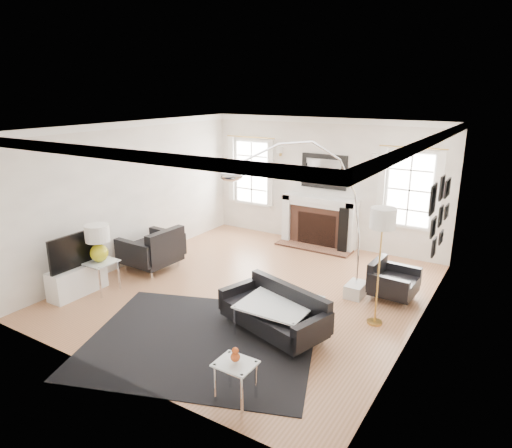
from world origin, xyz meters
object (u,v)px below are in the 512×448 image
Objects in this scene: armchair_right at (391,282)px; arc_floor_lamp at (298,215)px; armchair_left at (154,250)px; coffee_table at (279,304)px; sofa at (276,313)px; gourd_lamp at (98,241)px; fireplace at (319,222)px.

arc_floor_lamp is (-1.31, -0.91, 1.18)m from armchair_right.
armchair_left reaches higher than armchair_right.
arc_floor_lamp is (-0.23, 0.99, 1.06)m from coffee_table.
sofa reaches higher than coffee_table.
fireplace is at bearing 62.28° from gourd_lamp.
fireplace is 3.95m from sofa.
gourd_lamp is at bearing -173.23° from sofa.
armchair_right is 1.99m from arc_floor_lamp.
armchair_right is at bearing 28.35° from gourd_lamp.
armchair_left is at bearing 166.44° from coffee_table.
armchair_left reaches higher than sofa.
gourd_lamp is (-0.07, -1.21, 0.53)m from armchair_left.
fireplace is 4.74m from gourd_lamp.
arc_floor_lamp reaches higher than armchair_right.
gourd_lamp reaches higher than armchair_right.
gourd_lamp is (-4.35, -2.35, 0.63)m from armchair_right.
armchair_left is at bearing 165.36° from sofa.
sofa is 2.19× the size of armchair_right.
armchair_right is (4.28, 1.13, -0.09)m from armchair_left.
armchair_left is 1.33m from gourd_lamp.
sofa is 2.72× the size of gourd_lamp.
coffee_table is at bearing -119.67° from armchair_right.
armchair_right is at bearing 60.69° from sofa.
fireplace is 0.62× the size of arc_floor_lamp.
gourd_lamp is at bearing -154.70° from arc_floor_lamp.
fireplace is 2.84m from armchair_right.
armchair_left is 1.64× the size of gourd_lamp.
gourd_lamp reaches higher than fireplace.
gourd_lamp is at bearing -117.72° from fireplace.
armchair_left is 3.16m from arc_floor_lamp.
armchair_right is (2.15, -1.84, -0.25)m from fireplace.
coffee_table is at bearing 73.30° from sofa.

